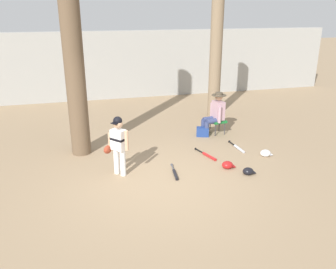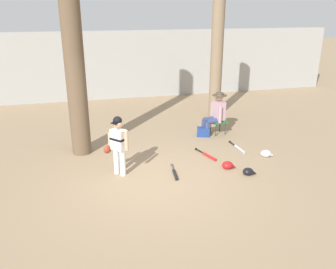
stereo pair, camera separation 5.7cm
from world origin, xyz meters
name	(u,v)px [view 1 (the left image)]	position (x,y,z in m)	size (l,w,h in m)	color
ground_plane	(159,182)	(0.00, 0.00, 0.00)	(60.00, 60.00, 0.00)	#937A5B
concrete_back_wall	(114,65)	(0.00, 7.44, 1.28)	(18.00, 0.36, 2.57)	#9E9E99
tree_near_player	(72,38)	(-1.49, 2.03, 2.76)	(0.64, 0.64, 6.13)	brown
tree_behind_spectator	(216,60)	(2.84, 4.15, 1.85)	(0.54, 0.54, 4.22)	#7F6B51
young_ballplayer	(118,142)	(-0.74, 0.59, 0.74)	(0.55, 0.48, 1.31)	white
folding_stool	(218,121)	(2.29, 2.47, 0.36)	(0.45, 0.45, 0.41)	#196B2D
seated_spectator	(215,112)	(2.20, 2.46, 0.64)	(0.67, 0.54, 1.20)	navy
handbag_beside_stool	(203,132)	(1.82, 2.37, 0.13)	(0.34, 0.18, 0.26)	navy
bat_aluminum_silver	(238,148)	(2.36, 1.24, 0.03)	(0.10, 0.79, 0.07)	#B7BCC6
bat_red_barrel	(208,155)	(1.44, 0.99, 0.03)	(0.29, 0.79, 0.07)	red
bat_black_composite	(175,173)	(0.41, 0.26, 0.03)	(0.15, 0.73, 0.07)	black
batting_helmet_red	(228,165)	(1.65, 0.28, 0.07)	(0.30, 0.23, 0.17)	#A81919
batting_helmet_white	(266,153)	(2.81, 0.67, 0.07)	(0.30, 0.23, 0.17)	silver
batting_helmet_black	(248,171)	(1.95, -0.12, 0.07)	(0.28, 0.22, 0.16)	black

